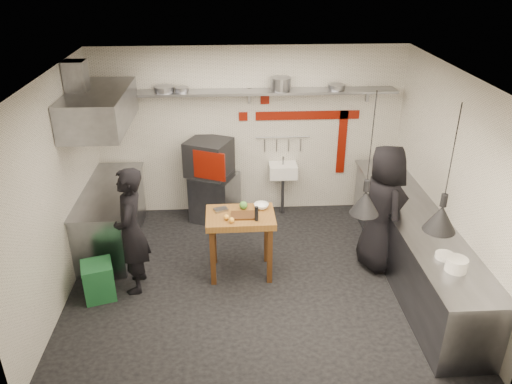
{
  "coord_description": "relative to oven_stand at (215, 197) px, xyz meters",
  "views": [
    {
      "loc": [
        -0.33,
        -5.69,
        4.12
      ],
      "look_at": [
        0.01,
        0.3,
        1.18
      ],
      "focal_mm": 35.0,
      "sensor_mm": 36.0,
      "label": 1
    }
  ],
  "objects": [
    {
      "name": "shelf_bracket_mid",
      "position": [
        0.6,
        0.32,
        1.62
      ],
      "size": [
        0.04,
        0.06,
        0.24
      ],
      "primitive_type": "cube",
      "color": "slate",
      "rests_on": "wall_back"
    },
    {
      "name": "ceiling",
      "position": [
        0.6,
        -1.75,
        2.4
      ],
      "size": [
        5.0,
        5.0,
        0.0
      ],
      "primitive_type": "plane",
      "color": "beige",
      "rests_on": "floor"
    },
    {
      "name": "wall_back",
      "position": [
        0.6,
        0.35,
        1.0
      ],
      "size": [
        5.0,
        0.04,
        2.8
      ],
      "primitive_type": "cube",
      "color": "silver",
      "rests_on": "floor"
    },
    {
      "name": "pan_mid_left",
      "position": [
        -0.45,
        0.17,
        1.78
      ],
      "size": [
        0.22,
        0.22,
        0.07
      ],
      "primitive_type": "cylinder",
      "rotation": [
        0.0,
        0.0,
        0.03
      ],
      "color": "slate",
      "rests_on": "back_shelf"
    },
    {
      "name": "steel_tray",
      "position": [
        0.13,
        -1.46,
        0.54
      ],
      "size": [
        0.21,
        0.18,
        0.03
      ],
      "primitive_type": "cube",
      "rotation": [
        0.0,
        0.0,
        0.38
      ],
      "color": "slate",
      "rests_on": "prep_table"
    },
    {
      "name": "veg_ball",
      "position": [
        0.44,
        -1.41,
        0.57
      ],
      "size": [
        0.13,
        0.13,
        0.11
      ],
      "primitive_type": "sphere",
      "rotation": [
        0.0,
        0.0,
        -0.2
      ],
      "color": "#4A9033",
      "rests_on": "prep_table"
    },
    {
      "name": "red_tile_a",
      "position": [
        0.85,
        0.33,
        1.55
      ],
      "size": [
        0.14,
        0.02,
        0.14
      ],
      "primitive_type": "cube",
      "color": "#711105",
      "rests_on": "wall_back"
    },
    {
      "name": "green_bin",
      "position": [
        -1.47,
        -2.03,
        -0.15
      ],
      "size": [
        0.47,
        0.47,
        0.5
      ],
      "primitive_type": "cube",
      "rotation": [
        0.0,
        0.0,
        0.3
      ],
      "color": "#1B592D",
      "rests_on": "floor"
    },
    {
      "name": "stock_pot",
      "position": [
        1.08,
        0.17,
        1.84
      ],
      "size": [
        0.42,
        0.42,
        0.2
      ],
      "primitive_type": "cylinder",
      "rotation": [
        0.0,
        0.0,
        -0.4
      ],
      "color": "slate",
      "rests_on": "back_shelf"
    },
    {
      "name": "counter_right",
      "position": [
        2.75,
        -1.75,
        0.05
      ],
      "size": [
        0.7,
        3.8,
        0.9
      ],
      "primitive_type": "cube",
      "color": "slate",
      "rests_on": "floor"
    },
    {
      "name": "sink_drain",
      "position": [
        1.15,
        0.13,
        -0.06
      ],
      "size": [
        0.06,
        0.06,
        0.66
      ],
      "primitive_type": "cylinder",
      "color": "slate",
      "rests_on": "floor"
    },
    {
      "name": "prep_table",
      "position": [
        0.39,
        -1.58,
        0.06
      ],
      "size": [
        0.93,
        0.65,
        0.92
      ],
      "primitive_type": null,
      "rotation": [
        0.0,
        0.0,
        0.02
      ],
      "color": "brown",
      "rests_on": "floor"
    },
    {
      "name": "shelf_bracket_right",
      "position": [
        2.5,
        0.32,
        1.62
      ],
      "size": [
        0.04,
        0.06,
        0.24
      ],
      "primitive_type": "cube",
      "color": "slate",
      "rests_on": "wall_back"
    },
    {
      "name": "pepper_mill",
      "position": [
        0.6,
        -1.75,
        0.62
      ],
      "size": [
        0.06,
        0.06,
        0.2
      ],
      "primitive_type": "cylinder",
      "rotation": [
        0.0,
        0.0,
        0.3
      ],
      "color": "black",
      "rests_on": "prep_table"
    },
    {
      "name": "counter_right_top",
      "position": [
        2.75,
        -1.75,
        0.52
      ],
      "size": [
        0.76,
        3.9,
        0.03
      ],
      "primitive_type": "cube",
      "color": "slate",
      "rests_on": "counter_right"
    },
    {
      "name": "sink_tap",
      "position": [
        1.15,
        0.17,
        0.56
      ],
      "size": [
        0.03,
        0.03,
        0.14
      ],
      "primitive_type": "cylinder",
      "color": "slate",
      "rests_on": "hand_sink"
    },
    {
      "name": "red_band_horiz",
      "position": [
        1.55,
        0.33,
        1.28
      ],
      "size": [
        1.7,
        0.02,
        0.14
      ],
      "primitive_type": "cube",
      "color": "#711105",
      "rests_on": "wall_back"
    },
    {
      "name": "bowl",
      "position": [
        0.68,
        -1.41,
        0.55
      ],
      "size": [
        0.26,
        0.26,
        0.06
      ],
      "primitive_type": "imported",
      "rotation": [
        0.0,
        0.0,
        -0.38
      ],
      "color": "white",
      "rests_on": "prep_table"
    },
    {
      "name": "wall_right",
      "position": [
        3.1,
        -1.75,
        1.0
      ],
      "size": [
        0.04,
        4.2,
        2.8
      ],
      "primitive_type": "cube",
      "color": "silver",
      "rests_on": "floor"
    },
    {
      "name": "utensil_rail",
      "position": [
        1.15,
        0.31,
        0.92
      ],
      "size": [
        0.9,
        0.02,
        0.02
      ],
      "primitive_type": "cylinder",
      "rotation": [
        0.0,
        1.57,
        0.0
      ],
      "color": "slate",
      "rests_on": "wall_back"
    },
    {
      "name": "red_tile_b",
      "position": [
        0.5,
        0.33,
        1.28
      ],
      "size": [
        0.14,
        0.02,
        0.14
      ],
      "primitive_type": "cube",
      "color": "#711105",
      "rests_on": "wall_back"
    },
    {
      "name": "small_bowl_right",
      "position": [
        2.7,
        -2.77,
        0.56
      ],
      "size": [
        0.25,
        0.25,
        0.05
      ],
      "primitive_type": "cylinder",
      "rotation": [
        0.0,
        0.0,
        0.14
      ],
      "color": "white",
      "rests_on": "counter_right_top"
    },
    {
      "name": "lemon_b",
      "position": [
        0.27,
        -1.79,
        0.56
      ],
      "size": [
        0.09,
        0.09,
        0.07
      ],
      "primitive_type": "sphere",
      "rotation": [
        0.0,
        0.0,
        -0.37
      ],
      "color": "#FCAA34",
      "rests_on": "prep_table"
    },
    {
      "name": "wall_left",
      "position": [
        -1.9,
        -1.75,
        1.0
      ],
      "size": [
        0.04,
        4.2,
        2.8
      ],
      "primitive_type": "cube",
      "color": "silver",
      "rests_on": "floor"
    },
    {
      "name": "combi_oven",
      "position": [
        -0.07,
        0.05,
        0.69
      ],
      "size": [
        0.84,
        0.82,
        0.58
      ],
      "primitive_type": "cube",
      "rotation": [
        0.0,
        0.0,
        -0.43
      ],
      "color": "black",
      "rests_on": "oven_stand"
    },
    {
      "name": "oven_stand",
      "position": [
        0.0,
        0.0,
        0.0
      ],
      "size": [
        0.87,
        0.84,
        0.8
      ],
      "primitive_type": "cube",
      "rotation": [
        0.0,
        0.0,
        -0.43
      ],
      "color": "slate",
      "rests_on": "floor"
    },
    {
      "name": "hood_duct",
      "position": [
        -1.75,
        -0.7,
        2.15
      ],
      "size": [
        0.28,
        0.28,
        0.5
      ],
      "primitive_type": "cube",
      "color": "slate",
      "rests_on": "ceiling"
    },
    {
      "name": "wall_front",
      "position": [
        0.6,
        -3.85,
        1.0
      ],
      "size": [
        5.0,
        0.04,
        2.8
      ],
      "primitive_type": "cube",
      "color": "silver",
      "rests_on": "floor"
    },
    {
      "name": "extractor_hood",
      "position": [
        -1.5,
        -0.7,
        1.75
      ],
      "size": [
        0.78,
        1.6,
        0.5
      ],
      "primitive_type": "cube",
      "color": "slate",
      "rests_on": "ceiling"
    },
    {
      "name": "counter_left_top",
      "position": [
        -1.55,
        -0.7,
        0.52
      ],
      "size": [
        0.76,
        2.0,
        0.03
      ],
      "primitive_type": "cube",
      "color": "slate",
      "rests_on": "counter_left"
    },
    {
      "name": "floor",
      "position": [
        0.6,
        -1.75,
        -0.4
      ],
      "size": [
        5.0,
        5.0,
        0.0
      ],
      "primitive_type": "plane",
      "color": "black",
      "rests_on": "ground"
    },
    {
      "name": "red_band_vert",
      "position": [
        2.15,
        0.33,
        0.8
      ],
      "size": [
        0.14,
        0.02,
        1.1
      ],
      "primitive_type": "cube",
      "color": "#711105",
      "rests_on": "wall_back"
    },
    {
      "name": "lemon_a",
      "position": [
        0.2,
        -1.71,
        0.56
      ],
      "size": [
        0.08,
        0.08,
        0.07
      ],
      "primitive_type": "sphere",
      "rotation": [
        0.0,
        0.0,
        0.08
      ],
      "color": "#FCAA34",
      "rests_on": "prep_table"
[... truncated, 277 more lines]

